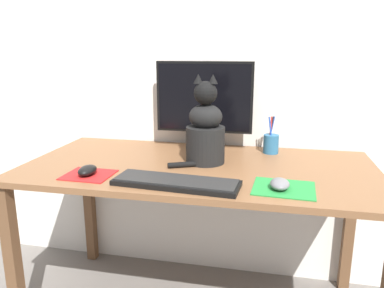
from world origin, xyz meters
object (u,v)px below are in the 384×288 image
Objects in this scene: keyboard at (176,182)px; cat at (205,131)px; pen_cup at (271,143)px; computer_mouse_left at (87,170)px; computer_mouse_right at (280,184)px; monitor at (204,102)px.

cat reaches higher than keyboard.
pen_cup is (0.33, 0.52, 0.04)m from keyboard.
pen_cup reaches higher than keyboard.
pen_cup reaches higher than computer_mouse_left.
cat reaches higher than pen_cup.
keyboard is 4.80× the size of computer_mouse_right.
computer_mouse_left is at bearing 179.70° from keyboard.
keyboard is 4.72× the size of computer_mouse_left.
cat is at bearing 139.38° from computer_mouse_right.
monitor reaches higher than computer_mouse_right.
computer_mouse_right is (0.36, -0.51, -0.21)m from monitor.
computer_mouse_left is at bearing -150.56° from cat.
cat is at bearing 33.31° from computer_mouse_left.
keyboard is at bearing -122.35° from pen_cup.
computer_mouse_left reaches higher than keyboard.
keyboard is 2.69× the size of pen_cup.
monitor is 0.58m from keyboard.
computer_mouse_right is (0.37, 0.03, 0.01)m from keyboard.
monitor is at bearing 177.52° from pen_cup.
computer_mouse_left is at bearing -125.97° from monitor.
computer_mouse_right is 0.26× the size of cat.
monitor is at bearing 93.96° from keyboard.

